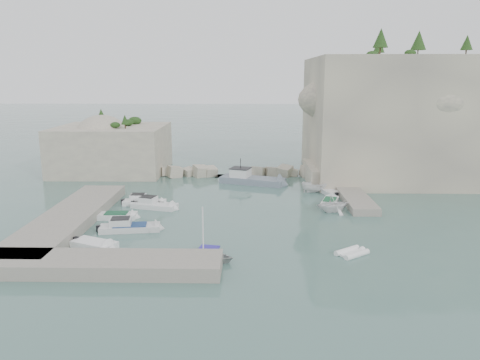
{
  "coord_description": "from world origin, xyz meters",
  "views": [
    {
      "loc": [
        1.1,
        -45.42,
        14.55
      ],
      "look_at": [
        0.0,
        6.0,
        3.0
      ],
      "focal_mm": 35.0,
      "sensor_mm": 36.0,
      "label": 1
    }
  ],
  "objects_px": {
    "motorboat_c": "(117,218)",
    "inflatable_dinghy": "(352,255)",
    "tender_east_a": "(333,212)",
    "motorboat_d": "(130,231)",
    "tender_east_d": "(318,192)",
    "tender_east_c": "(328,193)",
    "motorboat_e": "(95,247)",
    "rowboat": "(204,261)",
    "motorboat_b": "(155,208)",
    "motorboat_a": "(145,205)",
    "work_boat": "(253,183)",
    "tender_east_b": "(330,204)"
  },
  "relations": [
    {
      "from": "motorboat_e",
      "to": "tender_east_d",
      "type": "height_order",
      "value": "tender_east_d"
    },
    {
      "from": "motorboat_b",
      "to": "motorboat_c",
      "type": "height_order",
      "value": "motorboat_b"
    },
    {
      "from": "motorboat_a",
      "to": "tender_east_d",
      "type": "xyz_separation_m",
      "value": [
        20.78,
        6.53,
        0.0
      ]
    },
    {
      "from": "tender_east_c",
      "to": "motorboat_c",
      "type": "bearing_deg",
      "value": 97.69
    },
    {
      "from": "motorboat_e",
      "to": "tender_east_b",
      "type": "relative_size",
      "value": 0.96
    },
    {
      "from": "work_boat",
      "to": "motorboat_b",
      "type": "bearing_deg",
      "value": -112.52
    },
    {
      "from": "motorboat_e",
      "to": "inflatable_dinghy",
      "type": "distance_m",
      "value": 21.95
    },
    {
      "from": "motorboat_a",
      "to": "tender_east_b",
      "type": "xyz_separation_m",
      "value": [
        21.33,
        0.76,
        0.0
      ]
    },
    {
      "from": "motorboat_a",
      "to": "tender_east_b",
      "type": "bearing_deg",
      "value": 2.61
    },
    {
      "from": "tender_east_a",
      "to": "tender_east_d",
      "type": "xyz_separation_m",
      "value": [
        -0.37,
        8.81,
        0.0
      ]
    },
    {
      "from": "motorboat_d",
      "to": "tender_east_b",
      "type": "distance_m",
      "value": 22.94
    },
    {
      "from": "motorboat_c",
      "to": "inflatable_dinghy",
      "type": "distance_m",
      "value": 24.32
    },
    {
      "from": "motorboat_a",
      "to": "rowboat",
      "type": "bearing_deg",
      "value": -62.34
    },
    {
      "from": "tender_east_d",
      "to": "inflatable_dinghy",
      "type": "bearing_deg",
      "value": 168.82
    },
    {
      "from": "motorboat_d",
      "to": "tender_east_d",
      "type": "bearing_deg",
      "value": 29.48
    },
    {
      "from": "tender_east_d",
      "to": "work_boat",
      "type": "distance_m",
      "value": 9.51
    },
    {
      "from": "rowboat",
      "to": "tender_east_b",
      "type": "height_order",
      "value": "rowboat"
    },
    {
      "from": "motorboat_d",
      "to": "motorboat_b",
      "type": "bearing_deg",
      "value": 75.95
    },
    {
      "from": "motorboat_a",
      "to": "inflatable_dinghy",
      "type": "bearing_deg",
      "value": -35.17
    },
    {
      "from": "tender_east_d",
      "to": "tender_east_b",
      "type": "bearing_deg",
      "value": 174.84
    },
    {
      "from": "rowboat",
      "to": "motorboat_d",
      "type": "bearing_deg",
      "value": 58.04
    },
    {
      "from": "motorboat_a",
      "to": "tender_east_a",
      "type": "xyz_separation_m",
      "value": [
        21.15,
        -2.27,
        0.0
      ]
    },
    {
      "from": "motorboat_b",
      "to": "motorboat_a",
      "type": "bearing_deg",
      "value": 152.77
    },
    {
      "from": "motorboat_d",
      "to": "tender_east_d",
      "type": "relative_size",
      "value": 1.43
    },
    {
      "from": "tender_east_b",
      "to": "motorboat_e",
      "type": "bearing_deg",
      "value": 140.68
    },
    {
      "from": "motorboat_a",
      "to": "tender_east_b",
      "type": "height_order",
      "value": "motorboat_a"
    },
    {
      "from": "motorboat_e",
      "to": "rowboat",
      "type": "relative_size",
      "value": 0.89
    },
    {
      "from": "motorboat_d",
      "to": "inflatable_dinghy",
      "type": "height_order",
      "value": "motorboat_d"
    },
    {
      "from": "motorboat_c",
      "to": "motorboat_e",
      "type": "height_order",
      "value": "same"
    },
    {
      "from": "rowboat",
      "to": "inflatable_dinghy",
      "type": "distance_m",
      "value": 12.29
    },
    {
      "from": "motorboat_c",
      "to": "rowboat",
      "type": "relative_size",
      "value": 0.93
    },
    {
      "from": "tender_east_a",
      "to": "motorboat_d",
      "type": "bearing_deg",
      "value": 90.55
    },
    {
      "from": "tender_east_b",
      "to": "work_boat",
      "type": "relative_size",
      "value": 0.47
    },
    {
      "from": "motorboat_d",
      "to": "motorboat_e",
      "type": "relative_size",
      "value": 1.43
    },
    {
      "from": "tender_east_d",
      "to": "tender_east_a",
      "type": "bearing_deg",
      "value": 171.78
    },
    {
      "from": "inflatable_dinghy",
      "to": "tender_east_a",
      "type": "bearing_deg",
      "value": 51.18
    },
    {
      "from": "tender_east_d",
      "to": "tender_east_c",
      "type": "bearing_deg",
      "value": -126.09
    },
    {
      "from": "motorboat_a",
      "to": "work_boat",
      "type": "xyz_separation_m",
      "value": [
        12.46,
        11.14,
        0.0
      ]
    },
    {
      "from": "motorboat_e",
      "to": "motorboat_d",
      "type": "bearing_deg",
      "value": 90.14
    },
    {
      "from": "motorboat_e",
      "to": "inflatable_dinghy",
      "type": "bearing_deg",
      "value": 20.7
    },
    {
      "from": "inflatable_dinghy",
      "to": "work_boat",
      "type": "distance_m",
      "value": 27.2
    },
    {
      "from": "motorboat_d",
      "to": "tender_east_c",
      "type": "height_order",
      "value": "motorboat_d"
    },
    {
      "from": "tender_east_d",
      "to": "work_boat",
      "type": "relative_size",
      "value": 0.45
    },
    {
      "from": "inflatable_dinghy",
      "to": "tender_east_d",
      "type": "bearing_deg",
      "value": 53.26
    },
    {
      "from": "rowboat",
      "to": "inflatable_dinghy",
      "type": "bearing_deg",
      "value": -71.17
    },
    {
      "from": "tender_east_b",
      "to": "work_boat",
      "type": "height_order",
      "value": "work_boat"
    },
    {
      "from": "rowboat",
      "to": "tender_east_a",
      "type": "bearing_deg",
      "value": -30.73
    },
    {
      "from": "motorboat_c",
      "to": "tender_east_c",
      "type": "xyz_separation_m",
      "value": [
        23.7,
        11.21,
        0.0
      ]
    },
    {
      "from": "motorboat_c",
      "to": "motorboat_e",
      "type": "distance_m",
      "value": 8.38
    },
    {
      "from": "inflatable_dinghy",
      "to": "tender_east_b",
      "type": "distance_m",
      "value": 15.59
    }
  ]
}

